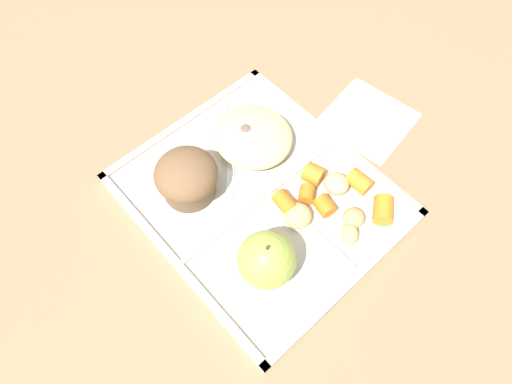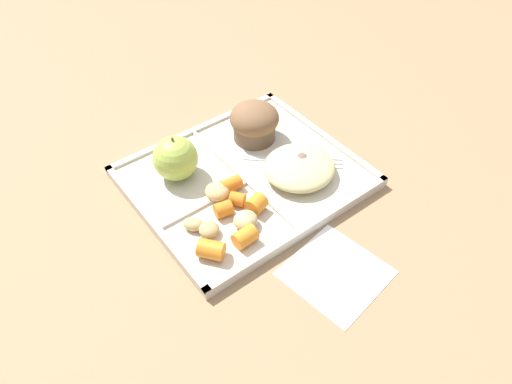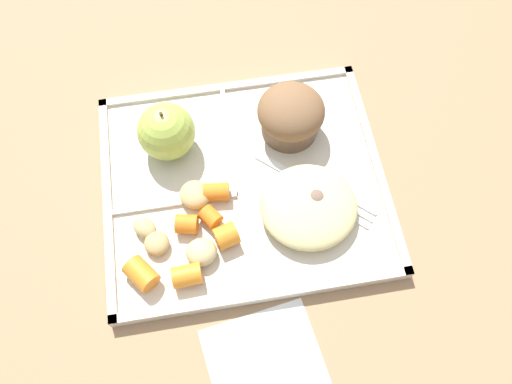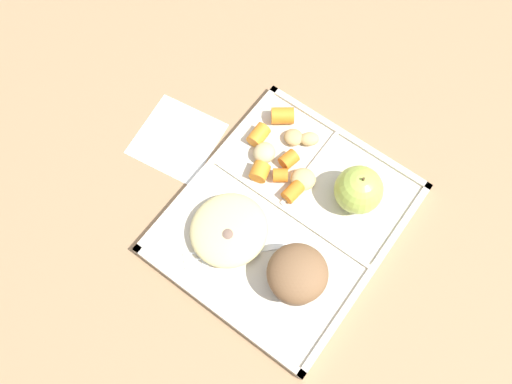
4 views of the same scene
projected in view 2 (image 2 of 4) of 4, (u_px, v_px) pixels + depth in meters
name	position (u px, v px, depth m)	size (l,w,h in m)	color
ground	(245.00, 181.00, 0.76)	(6.00, 6.00, 0.00)	#997551
lunch_tray	(245.00, 178.00, 0.76)	(0.34, 0.29, 0.02)	beige
green_apple	(175.00, 158.00, 0.73)	(0.07, 0.07, 0.08)	#A8C14C
bran_muffin	(254.00, 122.00, 0.79)	(0.08, 0.08, 0.07)	brown
carrot_slice_edge	(245.00, 237.00, 0.65)	(0.02, 0.02, 0.03)	orange
carrot_slice_small	(237.00, 199.00, 0.70)	(0.02, 0.02, 0.02)	orange
carrot_slice_large	(256.00, 204.00, 0.69)	(0.03, 0.03, 0.02)	orange
carrot_slice_back	(223.00, 209.00, 0.69)	(0.02, 0.02, 0.02)	orange
carrot_slice_near_corner	(231.00, 184.00, 0.72)	(0.02, 0.02, 0.03)	orange
carrot_slice_diagonal	(211.00, 250.00, 0.63)	(0.03, 0.03, 0.03)	orange
potato_chunk_corner	(217.00, 191.00, 0.71)	(0.04, 0.04, 0.02)	tan
potato_chunk_small	(193.00, 224.00, 0.67)	(0.03, 0.02, 0.02)	tan
potato_chunk_large	(245.00, 220.00, 0.67)	(0.04, 0.03, 0.02)	tan
potato_chunk_wedge	(209.00, 229.00, 0.66)	(0.03, 0.03, 0.02)	tan
egg_noodle_pile	(299.00, 167.00, 0.74)	(0.11, 0.11, 0.03)	#D6C684
meatball_side	(302.00, 168.00, 0.74)	(0.03, 0.03, 0.03)	#755B4C
meatball_back	(301.00, 163.00, 0.75)	(0.03, 0.03, 0.03)	#755B4C
meatball_front	(312.00, 168.00, 0.74)	(0.03, 0.03, 0.03)	brown
plastic_fork	(299.00, 161.00, 0.77)	(0.13, 0.12, 0.00)	white
paper_napkin	(336.00, 273.00, 0.64)	(0.12, 0.12, 0.00)	white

